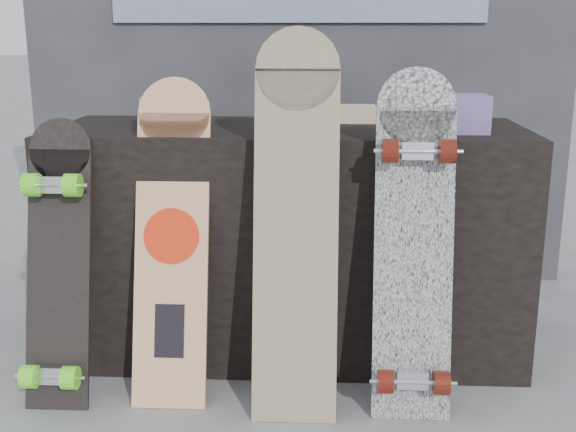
# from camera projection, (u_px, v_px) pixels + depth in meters

# --- Properties ---
(ground) EXTENTS (60.00, 60.00, 0.00)m
(ground) POSITION_uv_depth(u_px,v_px,m) (281.00, 413.00, 2.18)
(ground) COLOR slate
(ground) RESTS_ON ground
(vendor_table) EXTENTS (1.60, 0.60, 0.80)m
(vendor_table) POSITION_uv_depth(u_px,v_px,m) (289.00, 239.00, 2.56)
(vendor_table) COLOR black
(vendor_table) RESTS_ON ground
(booth) EXTENTS (2.40, 0.22, 2.20)m
(booth) POSITION_uv_depth(u_px,v_px,m) (299.00, 34.00, 3.21)
(booth) COLOR #323136
(booth) RESTS_ON ground
(merch_box_purple) EXTENTS (0.18, 0.12, 0.10)m
(merch_box_purple) POSITION_uv_depth(u_px,v_px,m) (170.00, 111.00, 2.49)
(merch_box_purple) COLOR #443C7B
(merch_box_purple) RESTS_ON vendor_table
(merch_box_small) EXTENTS (0.14, 0.14, 0.12)m
(merch_box_small) POSITION_uv_depth(u_px,v_px,m) (465.00, 114.00, 2.32)
(merch_box_small) COLOR #443C7B
(merch_box_small) RESTS_ON vendor_table
(merch_box_flat) EXTENTS (0.22, 0.10, 0.06)m
(merch_box_flat) POSITION_uv_depth(u_px,v_px,m) (344.00, 114.00, 2.58)
(merch_box_flat) COLOR #D1B78C
(merch_box_flat) RESTS_ON vendor_table
(longboard_geisha) EXTENTS (0.23, 0.30, 0.98)m
(longboard_geisha) POSITION_uv_depth(u_px,v_px,m) (172.00, 231.00, 2.22)
(longboard_geisha) COLOR #CCB18A
(longboard_geisha) RESTS_ON ground
(longboard_celtic) EXTENTS (0.25, 0.28, 1.14)m
(longboard_celtic) POSITION_uv_depth(u_px,v_px,m) (296.00, 212.00, 2.11)
(longboard_celtic) COLOR beige
(longboard_celtic) RESTS_ON ground
(longboard_cascadia) EXTENTS (0.23, 0.27, 1.02)m
(longboard_cascadia) POSITION_uv_depth(u_px,v_px,m) (414.00, 241.00, 2.10)
(longboard_cascadia) COLOR white
(longboard_cascadia) RESTS_ON ground
(skateboard_dark) EXTENTS (0.19, 0.30, 0.86)m
(skateboard_dark) POSITION_uv_depth(u_px,v_px,m) (57.00, 262.00, 2.18)
(skateboard_dark) COLOR black
(skateboard_dark) RESTS_ON ground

